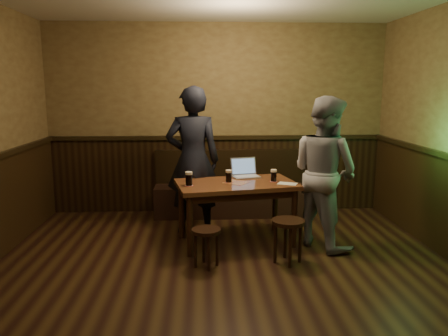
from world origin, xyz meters
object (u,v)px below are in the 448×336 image
pub_table (236,190)px  person_suit (193,160)px  pint_right (274,176)px  stool_left (206,237)px  pint_left (189,179)px  person_grey (324,172)px  stool_right (288,229)px  pint_mid (229,176)px  laptop (245,172)px  bench (230,194)px

pub_table → person_suit: 0.75m
pub_table → pint_right: 0.49m
stool_left → pint_left: 0.79m
pub_table → person_grey: bearing=-18.4°
stool_right → stool_left: bearing=-175.6°
pub_table → pint_mid: 0.20m
pint_mid → pint_left: bearing=-161.9°
stool_left → pint_right: (0.82, 0.75, 0.49)m
stool_left → laptop: size_ratio=1.08×
stool_left → pint_mid: 0.93m
pint_right → stool_left: bearing=-137.7°
pub_table → person_suit: size_ratio=0.81×
pub_table → pint_right: pint_right is taller
pint_left → pint_right: 1.03m
bench → stool_right: 1.94m
stool_left → pint_right: bearing=42.3°
person_grey → bench: bearing=5.0°
laptop → person_suit: bearing=156.7°
pint_mid → person_suit: person_suit is taller
stool_right → bench: bearing=105.2°
person_grey → pint_right: bearing=41.9°
pint_right → person_suit: (-0.98, 0.42, 0.12)m
laptop → pub_table: bearing=-125.8°
laptop → pint_right: bearing=-58.1°
pint_left → pint_mid: bearing=18.1°
bench → pub_table: (-0.00, -1.21, 0.34)m
bench → person_suit: size_ratio=1.16×
pub_table → pint_left: 0.61m
pint_left → person_grey: size_ratio=0.09×
stool_right → pub_table: bearing=127.6°
bench → laptop: (0.14, -0.88, 0.50)m
pint_right → bench: bearing=110.9°
bench → pint_right: bearing=-69.1°
pint_right → pub_table: bearing=-176.7°
pub_table → person_grey: (1.03, -0.14, 0.24)m
bench → stool_right: bearing=-74.8°
person_suit → pint_mid: bearing=133.0°
pub_table → stool_right: bearing=-63.2°
bench → pint_left: 1.56m
pub_table → stool_right: 0.87m
pint_mid → pint_right: (0.54, 0.02, -0.00)m
person_suit → stool_left: bearing=96.1°
pub_table → pint_mid: (-0.09, 0.01, 0.18)m
pint_mid → pint_right: 0.54m
pint_mid → pub_table: bearing=-3.6°
pint_left → person_suit: 0.61m
pint_mid → bench: bearing=85.7°
pint_right → person_suit: bearing=156.6°
stool_right → person_grey: size_ratio=0.27×
laptop → person_suit: 0.69m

